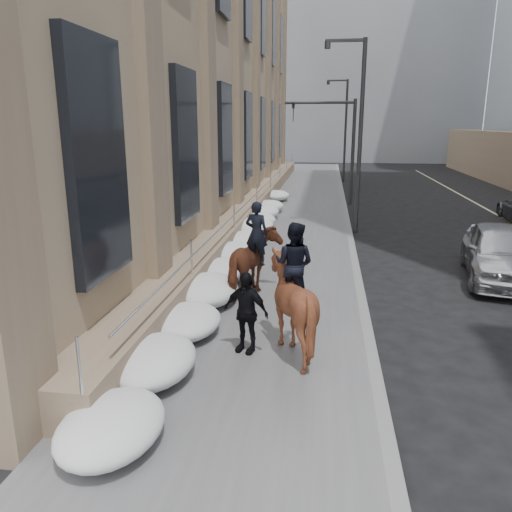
{
  "coord_description": "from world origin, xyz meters",
  "views": [
    {
      "loc": [
        1.58,
        -8.0,
        4.69
      ],
      "look_at": [
        0.01,
        3.04,
        1.7
      ],
      "focal_mm": 35.0,
      "sensor_mm": 36.0,
      "label": 1
    }
  ],
  "objects_px": {
    "mounted_horse_right": "(291,299)",
    "mounted_horse_left": "(254,261)",
    "pedestrian": "(246,312)",
    "car_silver": "(501,252)"
  },
  "relations": [
    {
      "from": "mounted_horse_left",
      "to": "car_silver",
      "type": "bearing_deg",
      "value": -144.42
    },
    {
      "from": "mounted_horse_right",
      "to": "mounted_horse_left",
      "type": "bearing_deg",
      "value": -51.2
    },
    {
      "from": "mounted_horse_left",
      "to": "car_silver",
      "type": "distance_m",
      "value": 7.78
    },
    {
      "from": "mounted_horse_left",
      "to": "pedestrian",
      "type": "bearing_deg",
      "value": 109.18
    },
    {
      "from": "mounted_horse_right",
      "to": "pedestrian",
      "type": "height_order",
      "value": "mounted_horse_right"
    },
    {
      "from": "pedestrian",
      "to": "car_silver",
      "type": "distance_m",
      "value": 9.32
    },
    {
      "from": "mounted_horse_right",
      "to": "car_silver",
      "type": "relative_size",
      "value": 0.53
    },
    {
      "from": "mounted_horse_right",
      "to": "pedestrian",
      "type": "bearing_deg",
      "value": 28.54
    },
    {
      "from": "mounted_horse_left",
      "to": "pedestrian",
      "type": "distance_m",
      "value": 3.39
    },
    {
      "from": "pedestrian",
      "to": "car_silver",
      "type": "height_order",
      "value": "pedestrian"
    }
  ]
}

